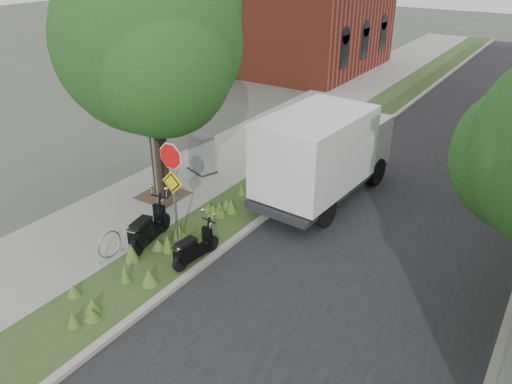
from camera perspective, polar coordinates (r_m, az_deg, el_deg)
ground at (r=12.61m, az=-5.72°, el=-10.30°), size 120.00×120.00×0.00m
sidewalk_near at (r=22.03m, az=1.79°, el=6.80°), size 3.50×60.00×0.12m
verge at (r=20.83m, az=8.27°, el=5.32°), size 2.00×60.00×0.12m
kerb_near at (r=20.46m, az=10.80°, el=4.74°), size 0.20×60.00×0.13m
road at (r=19.56m, az=20.20°, el=2.27°), size 7.00×60.00×0.01m
street_tree_main at (r=15.21m, az=-12.16°, el=15.71°), size 6.21×5.54×7.66m
bare_post at (r=14.64m, az=-11.58°, el=4.33°), size 0.08×0.08×4.00m
bike_hoop at (r=13.61m, az=-16.41°, el=-5.78°), size 0.06×0.78×0.77m
sign_assembly at (r=12.60m, az=-9.55°, el=1.77°), size 0.94×0.08×3.22m
brick_building at (r=33.91m, az=5.18°, el=20.95°), size 9.40×10.40×8.30m
scooter_near at (r=12.91m, az=-7.42°, el=-6.75°), size 0.42×1.59×0.76m
scooter_far at (r=13.79m, az=-12.45°, el=-4.54°), size 0.63×1.86×0.89m
box_truck at (r=15.91m, az=7.75°, el=4.70°), size 2.53×5.75×2.55m
utility_cabinet at (r=17.95m, az=-6.27°, el=4.36°), size 1.20×0.99×1.38m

